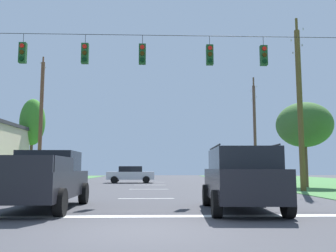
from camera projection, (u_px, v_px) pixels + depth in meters
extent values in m
plane|color=#3D3D42|center=(137.00, 230.00, 8.00)|extent=(120.00, 120.00, 0.00)
cube|color=white|center=(141.00, 216.00, 10.20)|extent=(15.26, 0.45, 0.01)
cube|color=white|center=(146.00, 198.00, 16.15)|extent=(2.50, 0.15, 0.01)
cube|color=white|center=(149.00, 189.00, 23.19)|extent=(2.50, 0.15, 0.01)
cube|color=white|center=(150.00, 185.00, 28.98)|extent=(2.50, 0.15, 0.01)
cube|color=white|center=(151.00, 182.00, 34.75)|extent=(2.50, 0.15, 0.01)
cylinder|color=black|center=(148.00, 35.00, 16.82)|extent=(18.27, 0.02, 0.02)
cylinder|color=black|center=(23.00, 38.00, 16.58)|extent=(0.02, 0.02, 0.44)
cube|color=#19471E|center=(23.00, 53.00, 16.50)|extent=(0.32, 0.24, 0.95)
cylinder|color=red|center=(22.00, 46.00, 16.40)|extent=(0.20, 0.04, 0.20)
cylinder|color=#352203|center=(22.00, 52.00, 16.36)|extent=(0.20, 0.04, 0.20)
cylinder|color=black|center=(21.00, 58.00, 16.33)|extent=(0.20, 0.04, 0.20)
cylinder|color=black|center=(85.00, 39.00, 16.69)|extent=(0.02, 0.02, 0.44)
cube|color=#19471E|center=(85.00, 54.00, 16.60)|extent=(0.32, 0.24, 0.95)
cylinder|color=red|center=(85.00, 46.00, 16.50)|extent=(0.20, 0.04, 0.20)
cylinder|color=#352203|center=(84.00, 53.00, 16.47)|extent=(0.20, 0.04, 0.20)
cylinder|color=black|center=(84.00, 59.00, 16.43)|extent=(0.20, 0.04, 0.20)
cylinder|color=black|center=(142.00, 40.00, 16.78)|extent=(0.02, 0.02, 0.44)
cube|color=#19471E|center=(142.00, 54.00, 16.70)|extent=(0.32, 0.24, 0.95)
cylinder|color=red|center=(142.00, 47.00, 16.60)|extent=(0.20, 0.04, 0.20)
cylinder|color=#352203|center=(142.00, 53.00, 16.56)|extent=(0.20, 0.04, 0.20)
cylinder|color=black|center=(142.00, 60.00, 16.53)|extent=(0.20, 0.04, 0.20)
cylinder|color=black|center=(209.00, 41.00, 16.89)|extent=(0.02, 0.02, 0.44)
cube|color=#19471E|center=(210.00, 55.00, 16.81)|extent=(0.32, 0.24, 0.95)
cylinder|color=red|center=(210.00, 48.00, 16.71)|extent=(0.20, 0.04, 0.20)
cylinder|color=#352203|center=(210.00, 54.00, 16.67)|extent=(0.20, 0.04, 0.20)
cylinder|color=black|center=(210.00, 60.00, 16.64)|extent=(0.20, 0.04, 0.20)
cylinder|color=black|center=(263.00, 41.00, 16.99)|extent=(0.02, 0.02, 0.44)
cube|color=#19471E|center=(264.00, 56.00, 16.90)|extent=(0.32, 0.24, 0.95)
cylinder|color=red|center=(264.00, 49.00, 16.80)|extent=(0.20, 0.04, 0.20)
cylinder|color=#352203|center=(265.00, 55.00, 16.77)|extent=(0.20, 0.04, 0.20)
cylinder|color=black|center=(265.00, 61.00, 16.73)|extent=(0.20, 0.04, 0.20)
cube|color=black|center=(44.00, 184.00, 11.98)|extent=(2.08, 5.43, 0.85)
cube|color=black|center=(50.00, 161.00, 12.71)|extent=(1.88, 1.93, 0.70)
cube|color=black|center=(63.00, 164.00, 10.76)|extent=(0.14, 2.38, 0.45)
cube|color=black|center=(15.00, 164.00, 9.42)|extent=(1.96, 0.13, 0.45)
cylinder|color=black|center=(31.00, 193.00, 13.70)|extent=(0.29, 0.80, 0.80)
cylinder|color=black|center=(84.00, 193.00, 13.80)|extent=(0.29, 0.80, 0.80)
cylinder|color=black|center=(60.00, 202.00, 10.16)|extent=(0.29, 0.80, 0.80)
cube|color=black|center=(241.00, 184.00, 11.58)|extent=(2.22, 4.90, 0.95)
cube|color=black|center=(241.00, 159.00, 11.52)|extent=(1.98, 3.30, 0.65)
cylinder|color=black|center=(215.00, 147.00, 11.58)|extent=(0.20, 2.72, 0.05)
cylinder|color=black|center=(268.00, 147.00, 11.55)|extent=(0.20, 2.72, 0.05)
cylinder|color=black|center=(207.00, 195.00, 13.16)|extent=(0.30, 0.77, 0.76)
cylinder|color=black|center=(260.00, 195.00, 13.12)|extent=(0.30, 0.77, 0.76)
cylinder|color=black|center=(217.00, 204.00, 9.92)|extent=(0.30, 0.77, 0.76)
cylinder|color=black|center=(288.00, 204.00, 9.88)|extent=(0.30, 0.77, 0.76)
cube|color=silver|center=(1.00, 179.00, 21.91)|extent=(4.45, 2.19, 0.70)
cube|color=black|center=(2.00, 169.00, 21.98)|extent=(2.24, 1.81, 0.50)
cylinder|color=black|center=(29.00, 184.00, 22.93)|extent=(0.66, 0.28, 0.64)
cylinder|color=black|center=(21.00, 186.00, 21.16)|extent=(0.66, 0.28, 0.64)
cube|color=silver|center=(253.00, 176.00, 30.83)|extent=(1.81, 4.31, 0.70)
cube|color=black|center=(253.00, 169.00, 30.90)|extent=(1.63, 2.11, 0.50)
cylinder|color=black|center=(239.00, 180.00, 32.16)|extent=(0.22, 0.64, 0.64)
cylinder|color=black|center=(259.00, 180.00, 32.23)|extent=(0.22, 0.64, 0.64)
cylinder|color=black|center=(247.00, 181.00, 29.34)|extent=(0.22, 0.64, 0.64)
cylinder|color=black|center=(269.00, 181.00, 29.41)|extent=(0.22, 0.64, 0.64)
cube|color=silver|center=(131.00, 176.00, 33.08)|extent=(4.34, 1.90, 0.70)
cube|color=black|center=(131.00, 169.00, 33.15)|extent=(2.14, 1.67, 0.50)
cylinder|color=black|center=(146.00, 179.00, 34.02)|extent=(0.65, 0.24, 0.64)
cylinder|color=black|center=(146.00, 180.00, 32.23)|extent=(0.65, 0.24, 0.64)
cylinder|color=black|center=(116.00, 179.00, 33.85)|extent=(0.65, 0.24, 0.64)
cylinder|color=black|center=(114.00, 180.00, 32.06)|extent=(0.65, 0.24, 0.64)
cylinder|color=brown|center=(300.00, 109.00, 21.57)|extent=(0.32, 0.32, 9.76)
cube|color=brown|center=(297.00, 37.00, 22.09)|extent=(0.12, 0.12, 2.36)
cylinder|color=#B2B7BC|center=(291.00, 40.00, 23.04)|extent=(0.08, 0.08, 0.12)
cylinder|color=#B2B7BC|center=(303.00, 29.00, 21.17)|extent=(0.08, 0.08, 0.12)
cube|color=brown|center=(298.00, 51.00, 21.98)|extent=(0.12, 0.12, 1.81)
cylinder|color=#B2B7BC|center=(293.00, 53.00, 22.72)|extent=(0.08, 0.08, 0.12)
cylinder|color=#B2B7BC|center=(302.00, 45.00, 21.28)|extent=(0.08, 0.08, 0.12)
cylinder|color=brown|center=(255.00, 134.00, 32.52)|extent=(0.26, 0.26, 8.85)
cube|color=brown|center=(254.00, 90.00, 32.99)|extent=(0.12, 0.12, 2.39)
cylinder|color=#B2B7BC|center=(251.00, 91.00, 33.95)|extent=(0.08, 0.08, 0.12)
cylinder|color=#B2B7BC|center=(257.00, 86.00, 32.05)|extent=(0.08, 0.08, 0.12)
cube|color=brown|center=(254.00, 100.00, 32.88)|extent=(0.12, 0.12, 1.97)
cylinder|color=#B2B7BC|center=(252.00, 100.00, 33.68)|extent=(0.08, 0.08, 0.12)
cylinder|color=#B2B7BC|center=(256.00, 97.00, 32.11)|extent=(0.08, 0.08, 0.12)
cylinder|color=brown|center=(41.00, 122.00, 32.29)|extent=(0.33, 0.33, 10.96)
cube|color=brown|center=(43.00, 67.00, 32.88)|extent=(0.12, 0.12, 1.85)
cylinder|color=#B2B7BC|center=(46.00, 68.00, 33.63)|extent=(0.08, 0.08, 0.12)
cylinder|color=#B2B7BC|center=(41.00, 63.00, 32.16)|extent=(0.08, 0.08, 0.12)
cylinder|color=brown|center=(306.00, 162.00, 25.57)|extent=(0.26, 0.26, 3.56)
ellipsoid|color=#3A652D|center=(304.00, 125.00, 25.88)|extent=(3.95, 3.95, 3.22)
cylinder|color=brown|center=(31.00, 158.00, 35.58)|extent=(0.28, 0.28, 4.65)
ellipsoid|color=#3A8128|center=(32.00, 122.00, 36.00)|extent=(2.46, 2.46, 4.65)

